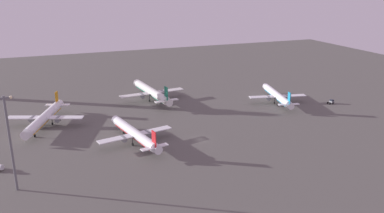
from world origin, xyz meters
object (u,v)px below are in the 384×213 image
Objects in this scene: apron_light_west at (10,138)px; airplane_far_stand at (152,92)px; airplane_terminal_side at (135,134)px; airplane_mid_apron at (45,118)px; pushback_tug at (331,102)px; airplane_near_gate at (277,96)px.

airplane_far_stand is at bearing 50.15° from apron_light_west.
airplane_terminal_side is 43.20m from airplane_mid_apron.
airplane_terminal_side is 0.86× the size of airplane_far_stand.
airplane_mid_apron is 1.37× the size of apron_light_west.
airplane_far_stand reaches higher than pushback_tug.
airplane_mid_apron is 11.89× the size of pushback_tug.
apron_light_west is (-9.29, -52.11, 12.10)m from airplane_mid_apron.
apron_light_west is (-60.67, -72.69, 11.85)m from airplane_far_stand.
airplane_far_stand is 88.79m from pushback_tug.
airplane_terminal_side is 11.33× the size of pushback_tug.
airplane_mid_apron is at bearing -103.88° from pushback_tug.
airplane_far_stand is at bearing 167.75° from airplane_near_gate.
airplane_terminal_side is 102.10m from pushback_tug.
apron_light_west is (-39.94, -21.67, 12.41)m from airplane_terminal_side.
apron_light_west is at bearing -136.66° from airplane_far_stand.
airplane_mid_apron is 54.30m from apron_light_west.
apron_light_west is at bearing -82.56° from pushback_tug.
pushback_tug is at bearing -4.29° from airplane_terminal_side.
airplane_far_stand reaches higher than airplane_terminal_side.
airplane_mid_apron is at bearing -164.98° from airplane_far_stand.
airplane_near_gate reaches higher than pushback_tug.
airplane_terminal_side is 80.92m from airplane_near_gate.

